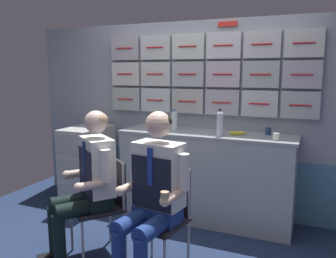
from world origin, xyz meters
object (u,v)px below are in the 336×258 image
Objects in this scene: folding_chair_left at (107,196)px; service_trolley at (88,163)px; snack_banana at (237,133)px; folding_chair_right at (164,208)px; crew_member_left at (88,178)px; crew_member_right at (153,189)px; espresso_cup_small at (268,131)px; water_bottle_tall at (220,123)px.

service_trolley is at bearing 133.81° from folding_chair_left.
folding_chair_right is at bearing -108.58° from snack_banana.
crew_member_left reaches higher than folding_chair_right.
snack_banana is (0.35, 1.05, 0.46)m from folding_chair_right.
service_trolley is 0.72× the size of crew_member_right.
crew_member_left is at bearing -53.35° from service_trolley.
service_trolley is 1.83m from snack_banana.
service_trolley is 1.23m from folding_chair_left.
service_trolley is 0.74× the size of crew_member_left.
folding_chair_right is 4.89× the size of snack_banana.
service_trolley is at bearing -172.99° from espresso_cup_small.
crew_member_left is 4.67× the size of water_bottle_tall.
service_trolley is 2.12m from espresso_cup_small.
folding_chair_left is at bearing -132.30° from snack_banana.
crew_member_right reaches higher than crew_member_left.
crew_member_left is at bearing -130.74° from water_bottle_tall.
crew_member_right is 17.36× the size of espresso_cup_small.
crew_member_left reaches higher than snack_banana.
water_bottle_tall reaches higher than folding_chair_left.
snack_banana is (-0.29, -0.13, -0.02)m from espresso_cup_small.
crew_member_left is 1.54m from snack_banana.
snack_banana reaches higher than service_trolley.
folding_chair_left is at bearing -131.20° from water_bottle_tall.
espresso_cup_small is (1.30, 1.26, 0.29)m from crew_member_left.
folding_chair_left is at bearing -136.61° from espresso_cup_small.
service_trolley is 1.28m from crew_member_left.
folding_chair_left is at bearing 160.07° from crew_member_right.
snack_banana is at bearing 71.42° from folding_chair_right.
service_trolley is at bearing 179.67° from water_bottle_tall.
folding_chair_left is 1.30m from water_bottle_tall.
crew_member_right is at bearing -116.37° from espresso_cup_small.
folding_chair_left is 4.89× the size of snack_banana.
crew_member_right reaches higher than folding_chair_left.
water_bottle_tall is (0.77, 0.88, 0.57)m from folding_chair_left.
crew_member_right is (0.54, -0.20, 0.21)m from folding_chair_left.
espresso_cup_small is 0.44× the size of snack_banana.
folding_chair_right is at bearing -118.44° from espresso_cup_small.
water_bottle_tall is at bearing 49.26° from crew_member_left.
espresso_cup_small is at bearing 44.20° from crew_member_left.
espresso_cup_small is at bearing 30.94° from water_bottle_tall.
espresso_cup_small is (2.05, 0.25, 0.49)m from service_trolley.
water_bottle_tall is (0.86, 1.00, 0.38)m from crew_member_left.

